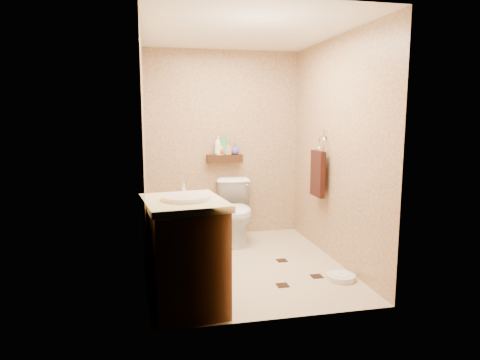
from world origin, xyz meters
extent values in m
plane|color=#CCB095|center=(0.00, 0.00, 0.00)|extent=(2.50, 2.50, 0.00)
cube|color=tan|center=(0.00, 1.25, 1.20)|extent=(2.00, 0.04, 2.40)
cube|color=tan|center=(0.00, -1.25, 1.20)|extent=(2.00, 0.04, 2.40)
cube|color=tan|center=(-1.00, 0.00, 1.20)|extent=(0.04, 2.50, 2.40)
cube|color=tan|center=(1.00, 0.00, 1.20)|extent=(0.04, 2.50, 2.40)
cube|color=white|center=(0.00, 0.00, 2.40)|extent=(2.00, 2.50, 0.02)
cube|color=#3C2410|center=(0.00, 1.17, 1.02)|extent=(0.46, 0.14, 0.10)
cube|color=black|center=(-0.28, -0.20, 0.00)|extent=(0.11, 0.11, 0.01)
cube|color=black|center=(0.43, 0.03, 0.00)|extent=(0.11, 0.11, 0.01)
cube|color=black|center=(0.23, -0.63, 0.00)|extent=(0.11, 0.11, 0.01)
cube|color=black|center=(-0.55, 0.44, 0.00)|extent=(0.11, 0.11, 0.01)
cube|color=black|center=(0.62, -0.48, 0.00)|extent=(0.11, 0.11, 0.01)
cube|color=black|center=(-0.03, 0.58, 0.00)|extent=(0.11, 0.11, 0.01)
imported|color=white|center=(0.09, 0.83, 0.39)|extent=(0.49, 0.79, 0.77)
cube|color=brown|center=(-0.70, -0.89, 0.43)|extent=(0.66, 0.77, 0.86)
cube|color=beige|center=(-0.70, -0.89, 0.89)|extent=(0.71, 0.82, 0.06)
cylinder|color=white|center=(-0.68, -0.89, 0.92)|extent=(0.40, 0.40, 0.06)
cylinder|color=silver|center=(-0.68, -0.65, 0.99)|extent=(0.03, 0.03, 0.13)
cylinder|color=silver|center=(0.82, -0.61, 0.03)|extent=(0.33, 0.33, 0.05)
cylinder|color=white|center=(0.82, -0.61, 0.05)|extent=(0.17, 0.17, 0.01)
cylinder|color=#186363|center=(-0.82, 1.07, 0.06)|extent=(0.11, 0.11, 0.12)
cylinder|color=silver|center=(-0.82, 1.07, 0.27)|extent=(0.02, 0.02, 0.33)
sphere|color=silver|center=(-0.82, 1.07, 0.43)|extent=(0.08, 0.08, 0.08)
cube|color=silver|center=(0.98, 0.25, 1.38)|extent=(0.03, 0.06, 0.08)
torus|color=silver|center=(0.95, 0.25, 1.26)|extent=(0.02, 0.19, 0.19)
cube|color=#34140F|center=(0.91, 0.25, 0.92)|extent=(0.06, 0.30, 0.52)
cylinder|color=silver|center=(-0.94, 0.65, 0.60)|extent=(0.11, 0.11, 0.11)
cylinder|color=silver|center=(-0.98, 0.65, 0.66)|extent=(0.04, 0.02, 0.02)
imported|color=white|center=(-0.08, 1.17, 1.19)|extent=(0.13, 0.13, 0.24)
imported|color=yellow|center=(-0.07, 1.17, 1.16)|extent=(0.09, 0.09, 0.17)
imported|color=red|center=(-0.04, 1.17, 1.14)|extent=(0.14, 0.14, 0.13)
imported|color=#359F5F|center=(0.00, 1.17, 1.20)|extent=(0.14, 0.14, 0.26)
imported|color=#FF9A54|center=(0.04, 1.17, 1.16)|extent=(0.11, 0.11, 0.17)
imported|color=#484BB6|center=(0.14, 1.17, 1.14)|extent=(0.12, 0.12, 0.14)
camera|label=1|loc=(-0.97, -4.26, 1.59)|focal=32.00mm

